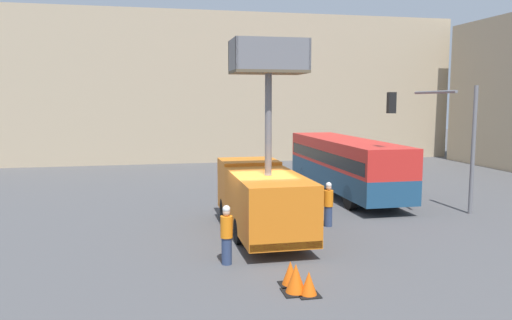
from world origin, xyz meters
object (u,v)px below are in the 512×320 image
object	(u,v)px
city_bus	(345,162)
road_worker_near_truck	(227,235)
utility_truck	(261,193)
traffic_light_pole	(443,127)
traffic_cone_near_truck	(290,274)
traffic_cone_mid_road	(296,279)
road_worker_directing	(328,204)
traffic_cone_far_side	(309,284)

from	to	relation	value
city_bus	road_worker_near_truck	size ratio (longest dim) A/B	6.04
utility_truck	traffic_light_pole	distance (m)	8.89
road_worker_near_truck	traffic_cone_near_truck	size ratio (longest dim) A/B	2.73
traffic_light_pole	traffic_cone_mid_road	size ratio (longest dim) A/B	7.16
traffic_light_pole	traffic_cone_mid_road	bearing A→B (deg)	-140.05
traffic_cone_near_truck	traffic_cone_mid_road	size ratio (longest dim) A/B	0.86
road_worker_directing	traffic_cone_mid_road	world-z (taller)	road_worker_directing
traffic_light_pole	road_worker_near_truck	xyz separation A→B (m)	(-10.26, -4.73, -2.97)
utility_truck	traffic_light_pole	bearing A→B (deg)	10.10
utility_truck	traffic_cone_far_side	world-z (taller)	utility_truck
traffic_cone_near_truck	traffic_cone_far_side	size ratio (longest dim) A/B	1.05
traffic_cone_mid_road	traffic_cone_near_truck	bearing A→B (deg)	88.79
traffic_cone_mid_road	traffic_cone_far_side	world-z (taller)	traffic_cone_mid_road
road_worker_directing	traffic_cone_near_truck	distance (m)	6.74
road_worker_directing	traffic_cone_mid_road	xyz separation A→B (m)	(-3.26, -6.44, -0.52)
city_bus	road_worker_directing	bearing A→B (deg)	148.91
traffic_light_pole	traffic_cone_mid_road	xyz separation A→B (m)	(-8.82, -7.39, -3.53)
road_worker_directing	traffic_cone_far_side	bearing A→B (deg)	-17.29
traffic_cone_mid_road	utility_truck	bearing A→B (deg)	86.26
traffic_light_pole	traffic_cone_far_side	size ratio (longest dim) A/B	8.79
traffic_light_pole	traffic_cone_near_truck	bearing A→B (deg)	-142.23
utility_truck	traffic_cone_near_truck	distance (m)	5.48
utility_truck	traffic_cone_far_side	size ratio (longest dim) A/B	11.06
utility_truck	road_worker_directing	world-z (taller)	utility_truck
traffic_cone_near_truck	road_worker_near_truck	bearing A→B (deg)	124.44
utility_truck	road_worker_near_truck	bearing A→B (deg)	-119.41
traffic_cone_far_side	traffic_cone_mid_road	bearing A→B (deg)	140.16
road_worker_directing	traffic_cone_near_truck	size ratio (longest dim) A/B	2.65
traffic_cone_near_truck	road_worker_directing	bearing A→B (deg)	61.05
road_worker_near_truck	traffic_cone_far_side	distance (m)	3.43
traffic_cone_near_truck	traffic_cone_far_side	world-z (taller)	traffic_cone_near_truck
road_worker_directing	traffic_cone_near_truck	xyz separation A→B (m)	(-3.25, -5.87, -0.58)
traffic_light_pole	road_worker_directing	xyz separation A→B (m)	(-5.56, -0.95, -3.00)
road_worker_near_truck	city_bus	bearing A→B (deg)	132.82
road_worker_directing	road_worker_near_truck	bearing A→B (deg)	-44.46
traffic_light_pole	traffic_cone_far_side	xyz separation A→B (m)	(-8.54, -7.63, -3.60)
traffic_cone_far_side	utility_truck	bearing A→B (deg)	89.05
utility_truck	traffic_cone_mid_road	world-z (taller)	utility_truck
road_worker_near_truck	traffic_cone_mid_road	xyz separation A→B (m)	(1.43, -2.67, -0.56)
city_bus	traffic_light_pole	world-z (taller)	traffic_light_pole
utility_truck	traffic_cone_far_side	distance (m)	6.26
utility_truck	road_worker_directing	bearing A→B (deg)	10.80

